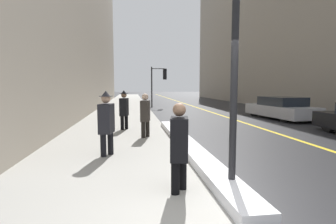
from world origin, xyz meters
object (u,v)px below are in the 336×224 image
object	(u,v)px
pedestrian_in_glasses	(179,143)
fire_hydrant	(181,127)
traffic_light_near	(160,78)
pedestrian_nearside	(124,108)
pedestrian_with_shoulder_bag	(107,121)
lamp_post	(236,19)
pedestrian_trailing	(145,113)
parked_car_silver	(281,108)

from	to	relation	value
pedestrian_in_glasses	fire_hydrant	world-z (taller)	pedestrian_in_glasses
traffic_light_near	pedestrian_in_glasses	world-z (taller)	traffic_light_near
traffic_light_near	pedestrian_nearside	distance (m)	11.66
pedestrian_with_shoulder_bag	pedestrian_in_glasses	bearing A→B (deg)	39.31
lamp_post	pedestrian_with_shoulder_bag	bearing A→B (deg)	131.85
pedestrian_with_shoulder_bag	pedestrian_trailing	distance (m)	2.51
pedestrian_trailing	lamp_post	bearing A→B (deg)	24.40
pedestrian_with_shoulder_bag	pedestrian_trailing	size ratio (longest dim) A/B	1.09
traffic_light_near	fire_hydrant	bearing A→B (deg)	-92.33
traffic_light_near	pedestrian_trailing	distance (m)	13.23
pedestrian_with_shoulder_bag	fire_hydrant	xyz separation A→B (m)	(2.34, 2.23, -0.55)
pedestrian_trailing	traffic_light_near	bearing A→B (deg)	-178.10
pedestrian_in_glasses	parked_car_silver	bearing A→B (deg)	151.58
pedestrian_nearside	parked_car_silver	distance (m)	8.75
pedestrian_trailing	parked_car_silver	distance (m)	8.74
lamp_post	pedestrian_trailing	distance (m)	5.35
traffic_light_near	parked_car_silver	bearing A→B (deg)	-56.24
pedestrian_in_glasses	pedestrian_with_shoulder_bag	world-z (taller)	pedestrian_with_shoulder_bag
parked_car_silver	fire_hydrant	distance (m)	7.69
parked_car_silver	fire_hydrant	bearing A→B (deg)	118.83
pedestrian_nearside	fire_hydrant	xyz separation A→B (m)	(2.02, -1.78, -0.53)
lamp_post	fire_hydrant	world-z (taller)	lamp_post
pedestrian_with_shoulder_bag	fire_hydrant	size ratio (longest dim) A/B	2.36
parked_car_silver	fire_hydrant	world-z (taller)	parked_car_silver
pedestrian_in_glasses	pedestrian_nearside	size ratio (longest dim) A/B	0.93
pedestrian_trailing	pedestrian_nearside	size ratio (longest dim) A/B	0.94
lamp_post	pedestrian_in_glasses	distance (m)	2.20
pedestrian_nearside	parked_car_silver	size ratio (longest dim) A/B	0.36
parked_car_silver	pedestrian_with_shoulder_bag	bearing A→B (deg)	121.56
traffic_light_near	pedestrian_trailing	bearing A→B (deg)	-97.80
pedestrian_trailing	pedestrian_nearside	world-z (taller)	pedestrian_nearside
lamp_post	fire_hydrant	size ratio (longest dim) A/B	6.74
lamp_post	parked_car_silver	xyz separation A→B (m)	(6.40, 9.12, -2.27)
pedestrian_trailing	pedestrian_nearside	distance (m)	1.91
traffic_light_near	parked_car_silver	world-z (taller)	traffic_light_near
pedestrian_nearside	fire_hydrant	size ratio (longest dim) A/B	2.29
pedestrian_nearside	parked_car_silver	bearing A→B (deg)	117.32
pedestrian_with_shoulder_bag	parked_car_silver	size ratio (longest dim) A/B	0.37
pedestrian_with_shoulder_bag	parked_car_silver	bearing A→B (deg)	137.41
pedestrian_in_glasses	fire_hydrant	xyz separation A→B (m)	(0.95, 4.75, -0.48)
lamp_post	pedestrian_with_shoulder_bag	distance (m)	3.95
lamp_post	pedestrian_nearside	world-z (taller)	lamp_post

